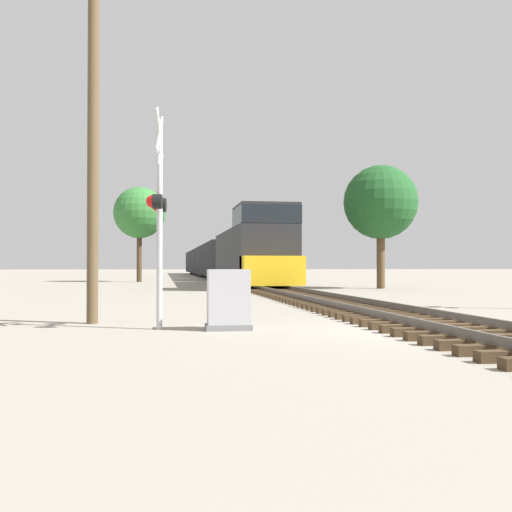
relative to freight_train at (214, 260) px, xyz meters
The scene contains 8 objects.
ground_plane 52.88m from the freight_train, 90.00° to the right, with size 400.00×400.00×0.00m, color gray.
rail_track_bed 52.87m from the freight_train, 90.00° to the right, with size 2.60×160.00×0.31m.
freight_train is the anchor object (origin of this frame).
crossing_signal_near 52.08m from the freight_train, 96.14° to the right, with size 0.42×1.01×4.50m.
relay_cabinet 52.30m from the freight_train, 94.56° to the right, with size 0.93×0.54×1.24m.
utility_pole 50.88m from the freight_train, 97.99° to the right, with size 1.80×0.26×9.76m.
tree_far_right 32.48m from the freight_train, 77.72° to the right, with size 4.23×4.23×7.06m.
tree_mid_background 17.20m from the freight_train, 115.81° to the right, with size 4.16×4.16×7.68m.
Camera 1 is at (-5.50, -11.42, 1.31)m, focal length 42.00 mm.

